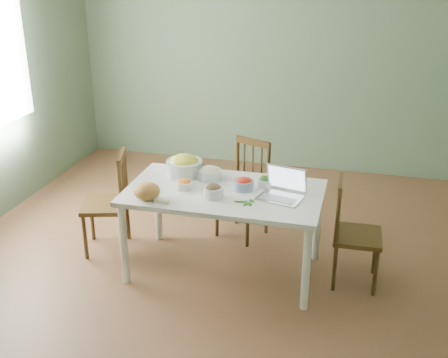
% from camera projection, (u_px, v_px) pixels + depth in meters
% --- Properties ---
extents(floor, '(5.00, 5.00, 0.00)m').
position_uv_depth(floor, '(232.00, 266.00, 4.84)').
color(floor, brown).
rests_on(floor, ground).
extents(wall_back, '(5.00, 0.00, 2.70)m').
position_uv_depth(wall_back, '(284.00, 57.00, 6.56)').
color(wall_back, '#5A7053').
rests_on(wall_back, ground).
extents(wall_front, '(5.00, 0.00, 2.70)m').
position_uv_depth(wall_front, '(74.00, 294.00, 2.09)').
color(wall_front, '#5A7053').
rests_on(wall_front, ground).
extents(dining_table, '(1.57, 0.88, 0.74)m').
position_uv_depth(dining_table, '(224.00, 231.00, 4.65)').
color(dining_table, white).
rests_on(dining_table, floor).
extents(chair_far, '(0.51, 0.50, 0.91)m').
position_uv_depth(chair_far, '(242.00, 191.00, 5.20)').
color(chair_far, '#331F0C').
rests_on(chair_far, floor).
extents(chair_left, '(0.49, 0.50, 0.92)m').
position_uv_depth(chair_left, '(105.00, 202.00, 4.95)').
color(chair_left, '#331F0C').
rests_on(chair_left, floor).
extents(chair_right, '(0.38, 0.40, 0.88)m').
position_uv_depth(chair_right, '(358.00, 234.00, 4.46)').
color(chair_right, '#331F0C').
rests_on(chair_right, floor).
extents(bread_boule, '(0.23, 0.23, 0.13)m').
position_uv_depth(bread_boule, '(147.00, 191.00, 4.33)').
color(bread_boule, '#C48C3A').
rests_on(bread_boule, dining_table).
extents(butter_stick, '(0.12, 0.05, 0.03)m').
position_uv_depth(butter_stick, '(162.00, 201.00, 4.28)').
color(butter_stick, '#F9F1BE').
rests_on(butter_stick, dining_table).
extents(bowl_squash, '(0.33, 0.33, 0.18)m').
position_uv_depth(bowl_squash, '(184.00, 165.00, 4.77)').
color(bowl_squash, yellow).
rests_on(bowl_squash, dining_table).
extents(bowl_carrot, '(0.15, 0.15, 0.08)m').
position_uv_depth(bowl_carrot, '(184.00, 184.00, 4.53)').
color(bowl_carrot, '#FD6A00').
rests_on(bowl_carrot, dining_table).
extents(bowl_onion, '(0.22, 0.22, 0.11)m').
position_uv_depth(bowl_onion, '(209.00, 173.00, 4.71)').
color(bowl_onion, beige).
rests_on(bowl_onion, dining_table).
extents(bowl_mushroom, '(0.19, 0.19, 0.11)m').
position_uv_depth(bowl_mushroom, '(213.00, 191.00, 4.36)').
color(bowl_mushroom, '#311F11').
rests_on(bowl_mushroom, dining_table).
extents(bowl_redpep, '(0.19, 0.19, 0.10)m').
position_uv_depth(bowl_redpep, '(244.00, 184.00, 4.51)').
color(bowl_redpep, '#B73213').
rests_on(bowl_redpep, dining_table).
extents(bowl_broccoli, '(0.17, 0.17, 0.08)m').
position_uv_depth(bowl_broccoli, '(265.00, 181.00, 4.57)').
color(bowl_broccoli, black).
rests_on(bowl_broccoli, dining_table).
extents(flatbread, '(0.22, 0.22, 0.02)m').
position_uv_depth(flatbread, '(271.00, 178.00, 4.73)').
color(flatbread, beige).
rests_on(flatbread, dining_table).
extents(basil_bunch, '(0.18, 0.18, 0.02)m').
position_uv_depth(basil_bunch, '(244.00, 201.00, 4.29)').
color(basil_bunch, '#235D11').
rests_on(basil_bunch, dining_table).
extents(laptop, '(0.38, 0.35, 0.23)m').
position_uv_depth(laptop, '(280.00, 185.00, 4.31)').
color(laptop, '#BDBDBF').
rests_on(laptop, dining_table).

